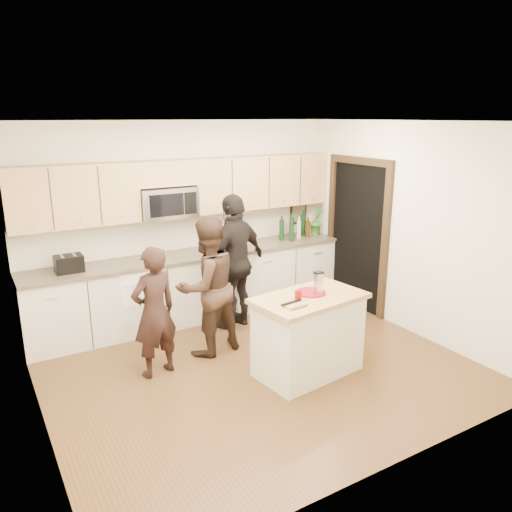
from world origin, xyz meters
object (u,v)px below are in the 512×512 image
toaster (69,264)px  woman_left (154,312)px  island (308,335)px  woman_right (235,262)px  woman_center (207,287)px

toaster → woman_left: (0.61, -1.25, -0.31)m
island → woman_right: bearing=85.7°
island → toaster: (-2.05, 2.07, 0.59)m
toaster → woman_right: woman_right is taller
island → toaster: size_ratio=3.94×
island → woman_right: size_ratio=0.71×
woman_center → woman_right: size_ratio=0.92×
toaster → woman_center: (1.33, -1.05, -0.22)m
woman_center → woman_right: 0.83m
woman_right → toaster: bearing=-37.1°
island → woman_left: size_ratio=0.88×
toaster → woman_left: woman_left is taller
woman_left → woman_center: (0.72, 0.20, 0.10)m
woman_center → woman_right: woman_right is taller
woman_center → woman_left: bearing=5.8°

